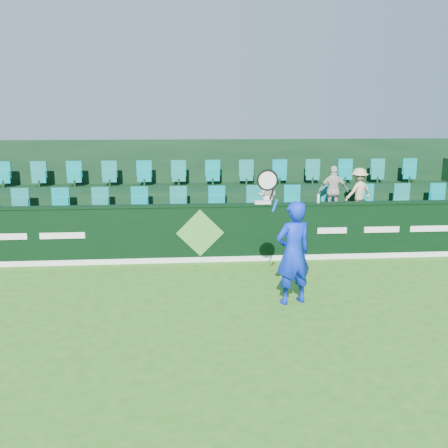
{
  "coord_description": "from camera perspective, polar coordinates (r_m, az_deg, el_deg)",
  "views": [
    {
      "loc": [
        -0.35,
        -7.25,
        3.43
      ],
      "look_at": [
        0.46,
        2.8,
        1.15
      ],
      "focal_mm": 40.0,
      "sensor_mm": 36.0,
      "label": 1
    }
  ],
  "objects": [
    {
      "name": "towel",
      "position": [
        11.57,
        4.4,
        2.5
      ],
      "size": [
        0.37,
        0.24,
        0.06
      ],
      "primitive_type": "cube",
      "color": "silver",
      "rests_on": "sponsor_hoarding"
    },
    {
      "name": "stand_tier_front",
      "position": [
        12.72,
        -2.92,
        -1.05
      ],
      "size": [
        16.0,
        2.0,
        0.8
      ],
      "primitive_type": "cube",
      "color": "black",
      "rests_on": "ground"
    },
    {
      "name": "drinks_bottle",
      "position": [
        11.84,
        10.74,
        2.9
      ],
      "size": [
        0.06,
        0.06,
        0.2
      ],
      "primitive_type": "cylinder",
      "color": "silver",
      "rests_on": "sponsor_hoarding"
    },
    {
      "name": "seat_row_front",
      "position": [
        12.96,
        -3.01,
        2.38
      ],
      "size": [
        13.5,
        0.5,
        0.6
      ],
      "primitive_type": "cube",
      "color": "#13736E",
      "rests_on": "stand_tier_front"
    },
    {
      "name": "spectator_middle",
      "position": [
        13.09,
        12.41,
        3.73
      ],
      "size": [
        0.78,
        0.39,
        1.29
      ],
      "primitive_type": "imported",
      "rotation": [
        0.0,
        0.0,
        3.04
      ],
      "color": "beige",
      "rests_on": "stand_tier_front"
    },
    {
      "name": "ground",
      "position": [
        8.03,
        -1.73,
        -12.57
      ],
      "size": [
        60.0,
        60.0,
        0.0
      ],
      "primitive_type": "plane",
      "color": "#306618",
      "rests_on": "ground"
    },
    {
      "name": "spectator_right",
      "position": [
        13.3,
        15.11,
        3.58
      ],
      "size": [
        0.91,
        0.73,
        1.22
      ],
      "primitive_type": "imported",
      "rotation": [
        0.0,
        0.0,
        3.56
      ],
      "color": "tan",
      "rests_on": "stand_tier_front"
    },
    {
      "name": "sponsor_hoarding",
      "position": [
        11.58,
        -2.75,
        -1.03
      ],
      "size": [
        16.0,
        0.25,
        1.35
      ],
      "color": "black",
      "rests_on": "ground"
    },
    {
      "name": "stand_tier_back",
      "position": [
        14.52,
        -3.16,
        1.69
      ],
      "size": [
        16.0,
        1.8,
        1.3
      ],
      "primitive_type": "cube",
      "color": "black",
      "rests_on": "ground"
    },
    {
      "name": "spectator_left",
      "position": [
        12.72,
        4.99,
        3.16
      ],
      "size": [
        0.63,
        0.57,
        1.05
      ],
      "primitive_type": "imported",
      "rotation": [
        0.0,
        0.0,
        2.71
      ],
      "color": "silver",
      "rests_on": "stand_tier_front"
    },
    {
      "name": "stand_rear",
      "position": [
        14.86,
        -3.24,
        4.16
      ],
      "size": [
        16.0,
        4.1,
        2.6
      ],
      "color": "black",
      "rests_on": "ground"
    },
    {
      "name": "seat_row_back",
      "position": [
        14.66,
        -3.24,
        5.56
      ],
      "size": [
        13.5,
        0.5,
        0.6
      ],
      "primitive_type": "cube",
      "color": "#13736E",
      "rests_on": "stand_tier_back"
    },
    {
      "name": "tennis_player",
      "position": [
        9.05,
        7.89,
        -3.21
      ],
      "size": [
        1.15,
        0.65,
        2.52
      ],
      "color": "#0B28CA",
      "rests_on": "ground"
    }
  ]
}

